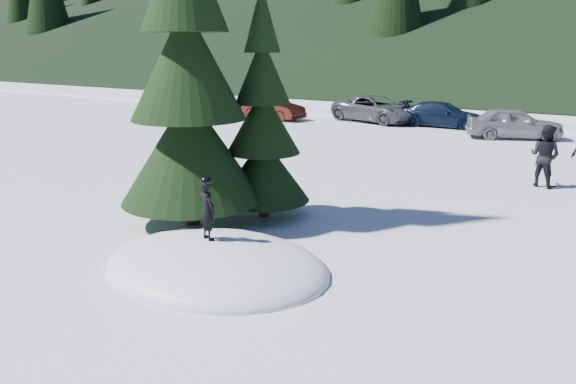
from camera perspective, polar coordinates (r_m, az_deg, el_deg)
The scene contains 11 objects.
ground at distance 10.59m, azimuth -7.35°, elevation -7.66°, with size 200.00×200.00×0.00m, color white.
snow_mound at distance 10.59m, azimuth -7.35°, elevation -7.66°, with size 4.48×3.52×0.96m, color white.
spruce_tall at distance 12.64m, azimuth -10.17°, elevation 11.34°, with size 3.20×3.20×8.60m.
spruce_short at distance 13.20m, azimuth -2.55°, elevation 6.37°, with size 2.20×2.20×5.37m.
child_skier at distance 10.51m, azimuth -8.21°, elevation -1.81°, with size 0.42×0.27×1.14m, color black.
adult_0 at distance 17.90m, azimuth 24.64°, elevation 3.36°, with size 0.88×0.69×1.82m, color black.
car_0 at distance 34.50m, azimuth -8.10°, elevation 9.12°, with size 1.82×4.51×1.54m, color black.
car_1 at distance 31.74m, azimuth -1.53°, elevation 8.55°, with size 1.34×3.84×1.26m, color #360F09.
car_2 at distance 30.93m, azimuth 8.90°, elevation 8.33°, with size 2.29×4.97×1.38m, color #4D4F55.
car_3 at distance 29.73m, azimuth 15.41°, elevation 7.60°, with size 1.74×4.29×1.25m, color black.
car_4 at distance 26.87m, azimuth 21.99°, elevation 6.51°, with size 1.63×4.06×1.38m, color gray.
Camera 1 is at (6.47, -7.38, 4.00)m, focal length 35.00 mm.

